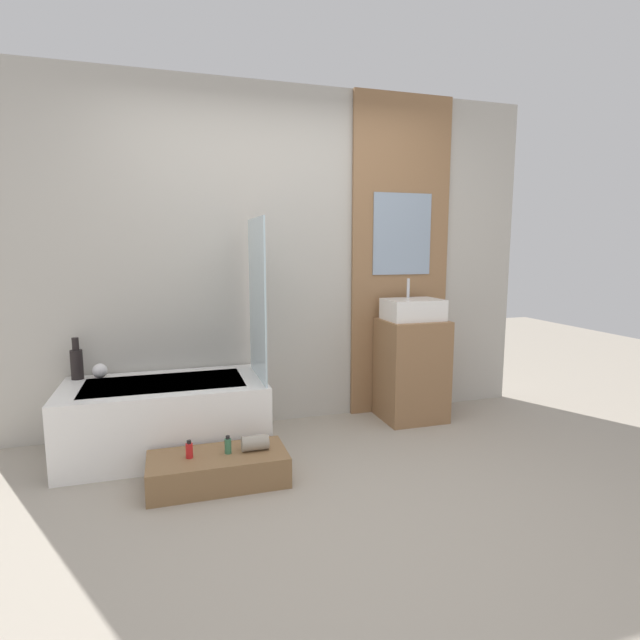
{
  "coord_description": "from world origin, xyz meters",
  "views": [
    {
      "loc": [
        -0.85,
        -2.25,
        1.39
      ],
      "look_at": [
        0.06,
        0.7,
        0.94
      ],
      "focal_mm": 28.0,
      "sensor_mm": 36.0,
      "label": 1
    }
  ],
  "objects_px": {
    "vase_tall_dark": "(77,362)",
    "bottle_soap_primary": "(189,450)",
    "bathtub": "(166,417)",
    "bottle_soap_secondary": "(228,445)",
    "wooden_step_bench": "(218,469)",
    "vase_round_light": "(100,371)",
    "sink": "(413,309)"
  },
  "relations": [
    {
      "from": "wooden_step_bench",
      "to": "vase_round_light",
      "type": "distance_m",
      "value": 1.19
    },
    {
      "from": "vase_round_light",
      "to": "bottle_soap_secondary",
      "type": "distance_m",
      "value": 1.19
    },
    {
      "from": "vase_round_light",
      "to": "sink",
      "type": "bearing_deg",
      "value": -3.47
    },
    {
      "from": "bathtub",
      "to": "bottle_soap_secondary",
      "type": "relative_size",
      "value": 12.3
    },
    {
      "from": "bathtub",
      "to": "wooden_step_bench",
      "type": "height_order",
      "value": "bathtub"
    },
    {
      "from": "vase_tall_dark",
      "to": "vase_round_light",
      "type": "height_order",
      "value": "vase_tall_dark"
    },
    {
      "from": "vase_tall_dark",
      "to": "sink",
      "type": "bearing_deg",
      "value": -3.49
    },
    {
      "from": "wooden_step_bench",
      "to": "bottle_soap_primary",
      "type": "xyz_separation_m",
      "value": [
        -0.16,
        0.0,
        0.14
      ]
    },
    {
      "from": "bathtub",
      "to": "bottle_soap_secondary",
      "type": "distance_m",
      "value": 0.68
    },
    {
      "from": "vase_tall_dark",
      "to": "wooden_step_bench",
      "type": "bearing_deg",
      "value": -44.81
    },
    {
      "from": "vase_tall_dark",
      "to": "bottle_soap_secondary",
      "type": "relative_size",
      "value": 2.69
    },
    {
      "from": "bathtub",
      "to": "sink",
      "type": "distance_m",
      "value": 2.02
    },
    {
      "from": "wooden_step_bench",
      "to": "bottle_soap_primary",
      "type": "relative_size",
      "value": 7.61
    },
    {
      "from": "bathtub",
      "to": "bottle_soap_secondary",
      "type": "xyz_separation_m",
      "value": [
        0.35,
        -0.58,
        -0.02
      ]
    },
    {
      "from": "sink",
      "to": "bottle_soap_primary",
      "type": "relative_size",
      "value": 4.15
    },
    {
      "from": "vase_tall_dark",
      "to": "bottle_soap_primary",
      "type": "bearing_deg",
      "value": -50.71
    },
    {
      "from": "vase_tall_dark",
      "to": "bottle_soap_primary",
      "type": "height_order",
      "value": "vase_tall_dark"
    },
    {
      "from": "sink",
      "to": "vase_tall_dark",
      "type": "height_order",
      "value": "sink"
    },
    {
      "from": "vase_tall_dark",
      "to": "bottle_soap_secondary",
      "type": "xyz_separation_m",
      "value": [
        0.92,
        -0.86,
        -0.37
      ]
    },
    {
      "from": "wooden_step_bench",
      "to": "vase_round_light",
      "type": "relative_size",
      "value": 8.02
    },
    {
      "from": "sink",
      "to": "bottle_soap_secondary",
      "type": "xyz_separation_m",
      "value": [
        -1.56,
        -0.7,
        -0.67
      ]
    },
    {
      "from": "sink",
      "to": "bottle_soap_primary",
      "type": "distance_m",
      "value": 2.03
    },
    {
      "from": "wooden_step_bench",
      "to": "sink",
      "type": "relative_size",
      "value": 1.83
    },
    {
      "from": "bathtub",
      "to": "vase_tall_dark",
      "type": "xyz_separation_m",
      "value": [
        -0.57,
        0.27,
        0.36
      ]
    },
    {
      "from": "sink",
      "to": "vase_tall_dark",
      "type": "bearing_deg",
      "value": 176.51
    },
    {
      "from": "vase_tall_dark",
      "to": "vase_round_light",
      "type": "relative_size",
      "value": 2.89
    },
    {
      "from": "wooden_step_bench",
      "to": "bathtub",
      "type": "bearing_deg",
      "value": 116.22
    },
    {
      "from": "bathtub",
      "to": "bottle_soap_primary",
      "type": "distance_m",
      "value": 0.6
    },
    {
      "from": "bottle_soap_secondary",
      "to": "wooden_step_bench",
      "type": "bearing_deg",
      "value": 180.0
    },
    {
      "from": "sink",
      "to": "bathtub",
      "type": "bearing_deg",
      "value": -176.43
    },
    {
      "from": "bottle_soap_primary",
      "to": "bottle_soap_secondary",
      "type": "xyz_separation_m",
      "value": [
        0.22,
        0.0,
        0.0
      ]
    },
    {
      "from": "wooden_step_bench",
      "to": "sink",
      "type": "bearing_deg",
      "value": 23.5
    }
  ]
}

